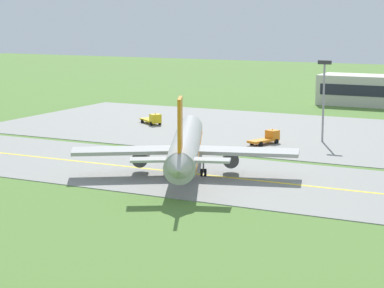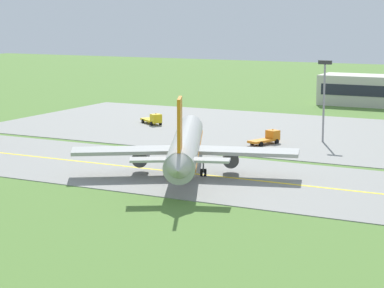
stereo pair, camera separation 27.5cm
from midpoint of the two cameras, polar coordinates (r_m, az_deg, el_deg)
The scene contains 8 objects.
ground_plane at distance 106.21m, azimuth 0.07°, elevation -2.36°, with size 500.00×500.00×0.00m, color #517A33.
taxiway_strip at distance 106.20m, azimuth 0.07°, elevation -2.34°, with size 240.00×28.00×0.10m, color gray.
apron_pad at distance 141.41m, azimuth 11.41°, elevation 0.57°, with size 140.00×52.00×0.10m, color gray.
taxiway_centreline at distance 106.18m, azimuth 0.07°, elevation -2.31°, with size 220.00×0.60×0.01m, color yellow.
airplane_lead at distance 105.65m, azimuth -0.57°, elevation -0.14°, with size 30.95×37.42×12.70m.
service_truck_fuel at distance 131.23m, azimuth 5.81°, elevation 0.49°, with size 4.24×6.71×2.59m.
service_truck_catering at distance 153.71m, azimuth -3.10°, elevation 1.92°, with size 6.44×5.30×2.59m.
apron_light_mast at distance 133.66m, azimuth 10.10°, elevation 4.09°, with size 2.40×0.50×14.70m.
Camera 1 is at (46.44, -92.77, 22.73)m, focal length 68.98 mm.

